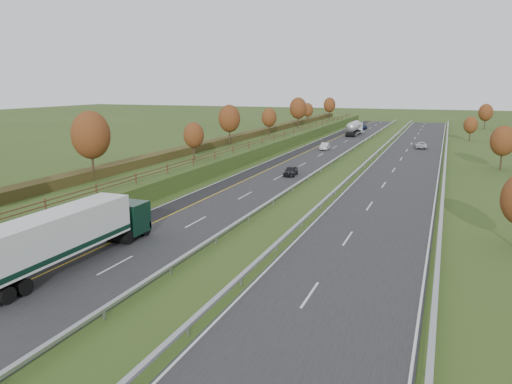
# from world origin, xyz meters

# --- Properties ---
(ground) EXTENTS (400.00, 400.00, 0.00)m
(ground) POSITION_xyz_m (8.00, 55.00, 0.00)
(ground) COLOR #30491A
(ground) RESTS_ON ground
(near_carriageway) EXTENTS (10.50, 200.00, 0.04)m
(near_carriageway) POSITION_xyz_m (0.00, 60.00, 0.02)
(near_carriageway) COLOR #242427
(near_carriageway) RESTS_ON ground
(far_carriageway) EXTENTS (10.50, 200.00, 0.04)m
(far_carriageway) POSITION_xyz_m (16.50, 60.00, 0.02)
(far_carriageway) COLOR #242427
(far_carriageway) RESTS_ON ground
(hard_shoulder) EXTENTS (3.00, 200.00, 0.04)m
(hard_shoulder) POSITION_xyz_m (-3.75, 60.00, 0.02)
(hard_shoulder) COLOR black
(hard_shoulder) RESTS_ON ground
(lane_markings) EXTENTS (26.75, 200.00, 0.01)m
(lane_markings) POSITION_xyz_m (6.40, 59.88, 0.05)
(lane_markings) COLOR silver
(lane_markings) RESTS_ON near_carriageway
(embankment_left) EXTENTS (12.00, 200.00, 2.00)m
(embankment_left) POSITION_xyz_m (-13.00, 60.00, 1.00)
(embankment_left) COLOR #30491A
(embankment_left) RESTS_ON ground
(hedge_left) EXTENTS (2.20, 180.00, 1.10)m
(hedge_left) POSITION_xyz_m (-15.00, 60.00, 2.55)
(hedge_left) COLOR #363716
(hedge_left) RESTS_ON embankment_left
(fence_left) EXTENTS (0.12, 189.06, 1.20)m
(fence_left) POSITION_xyz_m (-8.50, 59.59, 2.73)
(fence_left) COLOR #422B19
(fence_left) RESTS_ON embankment_left
(median_barrier_near) EXTENTS (0.32, 200.00, 0.71)m
(median_barrier_near) POSITION_xyz_m (5.70, 60.00, 0.61)
(median_barrier_near) COLOR #979AA0
(median_barrier_near) RESTS_ON ground
(median_barrier_far) EXTENTS (0.32, 200.00, 0.71)m
(median_barrier_far) POSITION_xyz_m (10.80, 60.00, 0.61)
(median_barrier_far) COLOR #979AA0
(median_barrier_far) RESTS_ON ground
(outer_barrier_far) EXTENTS (0.32, 200.00, 0.71)m
(outer_barrier_far) POSITION_xyz_m (22.30, 60.00, 0.62)
(outer_barrier_far) COLOR #979AA0
(outer_barrier_far) RESTS_ON ground
(trees_left) EXTENTS (6.64, 164.30, 7.66)m
(trees_left) POSITION_xyz_m (-12.64, 56.63, 6.37)
(trees_left) COLOR #2D2116
(trees_left) RESTS_ON embankment_left
(trees_far) EXTENTS (8.45, 118.60, 7.12)m
(trees_far) POSITION_xyz_m (29.80, 89.21, 4.25)
(trees_far) COLOR #2D2116
(trees_far) RESTS_ON ground
(box_lorry) EXTENTS (2.58, 16.28, 4.06)m
(box_lorry) POSITION_xyz_m (-1.59, 9.75, 2.33)
(box_lorry) COLOR black
(box_lorry) RESTS_ON near_carriageway
(road_tanker) EXTENTS (2.40, 11.22, 3.46)m
(road_tanker) POSITION_xyz_m (0.49, 109.28, 1.86)
(road_tanker) COLOR silver
(road_tanker) RESTS_ON near_carriageway
(car_dark_near) EXTENTS (1.81, 3.91, 1.30)m
(car_dark_near) POSITION_xyz_m (2.34, 49.12, 0.69)
(car_dark_near) COLOR black
(car_dark_near) RESTS_ON near_carriageway
(car_silver_mid) EXTENTS (1.58, 4.12, 1.34)m
(car_silver_mid) POSITION_xyz_m (0.29, 78.32, 0.71)
(car_silver_mid) COLOR silver
(car_silver_mid) RESTS_ON near_carriageway
(car_small_far) EXTENTS (2.38, 5.14, 1.45)m
(car_small_far) POSITION_xyz_m (-0.24, 125.97, 0.77)
(car_small_far) COLOR #131E3C
(car_small_far) RESTS_ON near_carriageway
(car_oncoming) EXTENTS (2.66, 4.85, 1.29)m
(car_oncoming) POSITION_xyz_m (17.53, 87.31, 0.68)
(car_oncoming) COLOR silver
(car_oncoming) RESTS_ON far_carriageway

